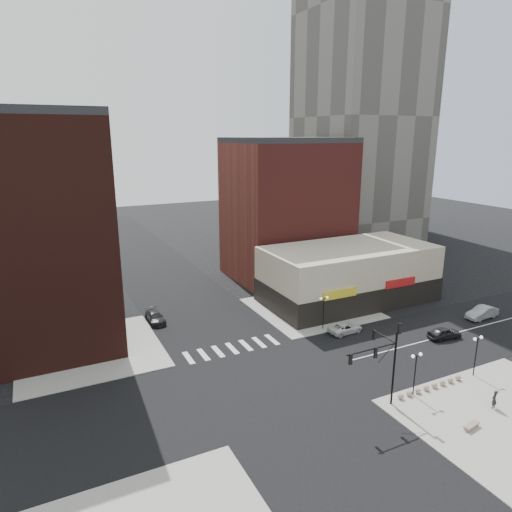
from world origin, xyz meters
TOP-DOWN VIEW (x-y plane):
  - ground at (0.00, 0.00)m, footprint 240.00×240.00m
  - road_ew at (0.00, 0.00)m, footprint 200.00×14.00m
  - road_ns at (0.00, 0.00)m, footprint 14.00×200.00m
  - sidewalk_nw at (-14.50, 14.50)m, footprint 15.00×15.00m
  - sidewalk_ne at (14.50, 14.50)m, footprint 15.00×15.00m
  - sidewalk_se at (16.00, -14.00)m, footprint 18.00×14.00m
  - building_nw at (-19.00, 18.50)m, footprint 16.00×15.00m
  - building_ne_midrise at (19.00, 29.50)m, footprint 18.00×15.00m
  - tower_near at (40.00, 38.00)m, footprint 20.00×20.00m
  - tower_far at (60.00, 56.00)m, footprint 18.00×18.00m
  - building_ne_row at (21.00, 15.00)m, footprint 24.20×12.20m
  - traffic_signal at (7.24, -7.83)m, footprint 5.59×3.09m
  - street_lamp_se_a at (11.00, -8.00)m, footprint 1.22×0.32m
  - street_lamp_se_b at (19.00, -8.00)m, footprint 1.22×0.32m
  - street_lamp_ne at (12.00, 8.00)m, footprint 1.22×0.32m
  - bollard_row at (13.18, -8.00)m, footprint 7.88×0.53m
  - white_suv at (13.91, 6.03)m, footprint 4.52×2.33m
  - dark_sedan_east at (23.34, -0.48)m, footprint 4.26×2.16m
  - silver_sedan at (32.62, 1.77)m, footprint 4.83×1.88m
  - dark_sedan_north at (-5.94, 19.44)m, footprint 1.99×4.63m
  - pedestrian at (15.77, -12.65)m, footprint 0.68×0.51m
  - stone_bench at (11.63, -13.80)m, footprint 1.73×0.78m

SIDE VIEW (x-z plane):
  - ground at x=0.00m, z-range 0.00..0.00m
  - road_ew at x=0.00m, z-range 0.00..0.02m
  - road_ns at x=0.00m, z-range 0.00..0.02m
  - sidewalk_nw at x=-14.50m, z-range 0.00..0.12m
  - sidewalk_ne at x=14.50m, z-range 0.00..0.12m
  - sidewalk_se at x=16.00m, z-range 0.00..0.12m
  - stone_bench at x=11.63m, z-range 0.13..0.52m
  - bollard_row at x=13.18m, z-range 0.12..0.65m
  - white_suv at x=13.91m, z-range 0.00..1.22m
  - dark_sedan_north at x=-5.94m, z-range 0.00..1.33m
  - dark_sedan_east at x=23.34m, z-range 0.00..1.39m
  - silver_sedan at x=32.62m, z-range 0.00..1.57m
  - pedestrian at x=15.77m, z-range 0.12..1.80m
  - street_lamp_se_a at x=11.00m, z-range 1.21..5.37m
  - street_lamp_se_b at x=19.00m, z-range 1.21..5.37m
  - street_lamp_ne at x=12.00m, z-range 1.21..5.37m
  - building_ne_row at x=21.00m, z-range -0.70..7.30m
  - traffic_signal at x=7.24m, z-range 1.07..8.85m
  - building_ne_midrise at x=19.00m, z-range 0.00..22.00m
  - building_nw at x=-19.00m, z-range 0.00..25.00m
  - tower_far at x=60.00m, z-range 0.00..82.00m
  - tower_near at x=40.00m, z-range 0.00..90.00m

